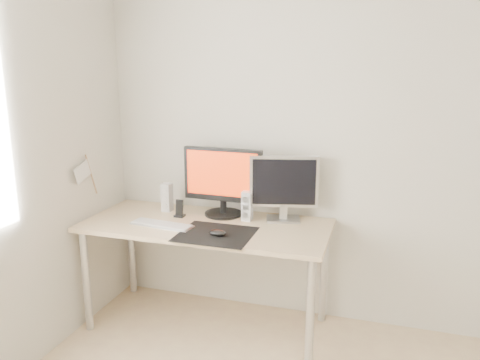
# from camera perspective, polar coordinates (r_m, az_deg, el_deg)

# --- Properties ---
(wall_back) EXTENTS (3.50, 0.00, 3.50)m
(wall_back) POSITION_cam_1_polar(r_m,az_deg,el_deg) (3.11, 14.50, 4.45)
(wall_back) COLOR silver
(wall_back) RESTS_ON ground
(mousepad) EXTENTS (0.45, 0.40, 0.00)m
(mousepad) POSITION_cam_1_polar(r_m,az_deg,el_deg) (2.87, -2.96, -6.60)
(mousepad) COLOR black
(mousepad) RESTS_ON desk
(mouse) EXTENTS (0.11, 0.06, 0.04)m
(mouse) POSITION_cam_1_polar(r_m,az_deg,el_deg) (2.83, -2.80, -6.45)
(mouse) COLOR black
(mouse) RESTS_ON mousepad
(desk) EXTENTS (1.60, 0.70, 0.73)m
(desk) POSITION_cam_1_polar(r_m,az_deg,el_deg) (3.09, -4.13, -6.64)
(desk) COLOR #D1B587
(desk) RESTS_ON ground
(main_monitor) EXTENTS (0.55, 0.27, 0.47)m
(main_monitor) POSITION_cam_1_polar(r_m,az_deg,el_deg) (3.16, -2.11, 0.09)
(main_monitor) COLOR black
(main_monitor) RESTS_ON desk
(second_monitor) EXTENTS (0.45, 0.21, 0.43)m
(second_monitor) POSITION_cam_1_polar(r_m,az_deg,el_deg) (3.07, 5.37, -0.62)
(second_monitor) COLOR #B4B4B7
(second_monitor) RESTS_ON desk
(speaker_left) EXTENTS (0.06, 0.08, 0.20)m
(speaker_left) POSITION_cam_1_polar(r_m,az_deg,el_deg) (3.34, -8.89, -2.10)
(speaker_left) COLOR silver
(speaker_left) RESTS_ON desk
(speaker_right) EXTENTS (0.06, 0.08, 0.20)m
(speaker_right) POSITION_cam_1_polar(r_m,az_deg,el_deg) (3.09, 0.87, -3.16)
(speaker_right) COLOR silver
(speaker_right) RESTS_ON desk
(keyboard) EXTENTS (0.43, 0.17, 0.02)m
(keyboard) POSITION_cam_1_polar(r_m,az_deg,el_deg) (3.06, -9.51, -5.37)
(keyboard) COLOR #A9A9AB
(keyboard) RESTS_ON desk
(phone_dock) EXTENTS (0.07, 0.06, 0.12)m
(phone_dock) POSITION_cam_1_polar(r_m,az_deg,el_deg) (3.21, -7.38, -3.83)
(phone_dock) COLOR black
(phone_dock) RESTS_ON desk
(pennant) EXTENTS (0.01, 0.23, 0.29)m
(pennant) POSITION_cam_1_polar(r_m,az_deg,el_deg) (3.24, -18.32, 0.88)
(pennant) COLOR #A57F54
(pennant) RESTS_ON wall_left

